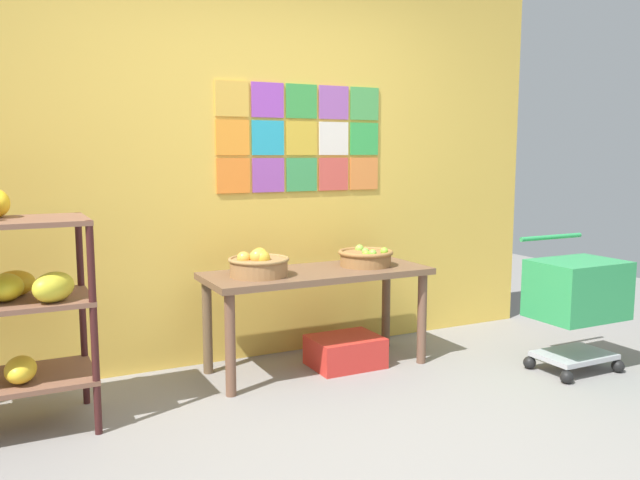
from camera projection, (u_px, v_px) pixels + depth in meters
ground at (405, 465)px, 2.88m from camera, size 9.50×9.50×0.00m
back_wall_with_art at (255, 154)px, 4.28m from camera, size 4.46×0.07×2.71m
display_table at (317, 284)px, 4.11m from camera, size 1.43×0.55×0.63m
fruit_basket_right at (258, 265)px, 3.90m from camera, size 0.37×0.37×0.17m
fruit_basket_centre at (366, 257)px, 4.26m from camera, size 0.36×0.36×0.13m
produce_crate_under_table at (345, 351)px, 4.20m from camera, size 0.44×0.35×0.19m
shopping_cart at (577, 294)px, 4.06m from camera, size 0.54×0.45×0.84m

